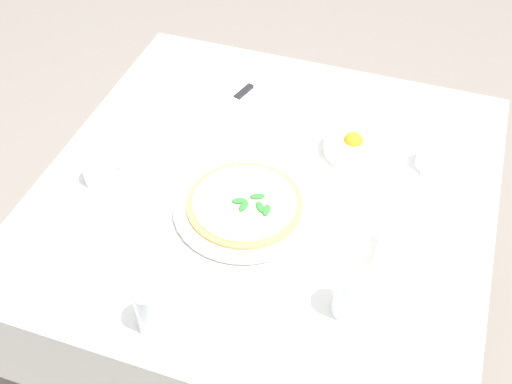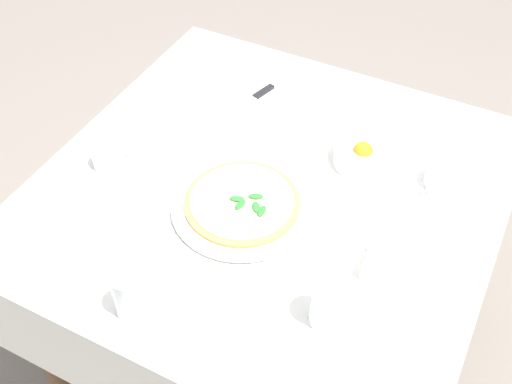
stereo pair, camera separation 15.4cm
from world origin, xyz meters
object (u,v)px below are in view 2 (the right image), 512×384
at_px(pizza_plate, 242,206).
at_px(coffee_cup_center_back, 440,177).
at_px(pizza, 242,202).
at_px(water_glass_left_edge, 327,305).
at_px(napkin_folded, 252,103).
at_px(citrus_bowl, 362,155).
at_px(water_glass_near_right, 129,296).
at_px(dinner_knife, 251,100).
at_px(coffee_cup_back_corner, 108,158).
at_px(menu_card, 369,257).

relative_size(pizza_plate, coffee_cup_center_back, 2.61).
xyz_separation_m(pizza, coffee_cup_center_back, (-0.29, 0.40, 0.00)).
bearing_deg(pizza, water_glass_left_edge, 56.53).
height_order(napkin_folded, citrus_bowl, citrus_bowl).
bearing_deg(water_glass_near_right, dinner_knife, -172.72).
xyz_separation_m(water_glass_left_edge, citrus_bowl, (-0.48, -0.10, -0.03)).
relative_size(pizza, coffee_cup_back_corner, 2.14).
xyz_separation_m(pizza_plate, coffee_cup_back_corner, (0.02, -0.37, 0.02)).
height_order(coffee_cup_center_back, citrus_bowl, same).
bearing_deg(pizza_plate, pizza, 79.41).
xyz_separation_m(pizza, water_glass_near_right, (0.36, -0.07, 0.03)).
bearing_deg(pizza_plate, coffee_cup_back_corner, -86.25).
xyz_separation_m(pizza, water_glass_left_edge, (0.20, 0.30, 0.03)).
xyz_separation_m(coffee_cup_back_corner, water_glass_near_right, (0.34, 0.30, 0.02)).
xyz_separation_m(pizza_plate, napkin_folded, (-0.37, -0.16, -0.00)).
height_order(coffee_cup_back_corner, napkin_folded, coffee_cup_back_corner).
bearing_deg(dinner_knife, water_glass_left_edge, 55.76).
xyz_separation_m(water_glass_left_edge, napkin_folded, (-0.56, -0.46, -0.04)).
height_order(napkin_folded, dinner_knife, dinner_knife).
relative_size(napkin_folded, menu_card, 2.69).
bearing_deg(dinner_knife, water_glass_near_right, 23.54).
bearing_deg(napkin_folded, pizza, 35.90).
bearing_deg(citrus_bowl, water_glass_left_edge, 11.79).
bearing_deg(pizza, citrus_bowl, 145.36).
bearing_deg(coffee_cup_back_corner, menu_card, 89.92).
xyz_separation_m(pizza, menu_card, (0.03, 0.33, 0.01)).
xyz_separation_m(coffee_cup_center_back, dinner_knife, (-0.07, -0.56, -0.00)).
bearing_deg(coffee_cup_back_corner, coffee_cup_center_back, 112.33).
bearing_deg(coffee_cup_back_corner, citrus_bowl, 118.49).
height_order(coffee_cup_center_back, water_glass_near_right, water_glass_near_right).
distance_m(water_glass_left_edge, menu_card, 0.18).
xyz_separation_m(water_glass_near_right, menu_card, (-0.33, 0.40, -0.02)).
distance_m(pizza, dinner_knife, 0.40).
distance_m(coffee_cup_back_corner, dinner_knife, 0.44).
height_order(pizza, menu_card, menu_card).
relative_size(pizza, coffee_cup_center_back, 2.12).
height_order(pizza, citrus_bowl, citrus_bowl).
distance_m(napkin_folded, citrus_bowl, 0.37).
relative_size(coffee_cup_back_corner, menu_card, 1.44).
bearing_deg(pizza, water_glass_near_right, -11.12).
relative_size(coffee_cup_back_corner, water_glass_left_edge, 1.06).
height_order(water_glass_near_right, citrus_bowl, water_glass_near_right).
xyz_separation_m(coffee_cup_center_back, water_glass_near_right, (0.65, -0.47, 0.02)).
xyz_separation_m(coffee_cup_center_back, menu_card, (0.32, -0.07, 0.00)).
xyz_separation_m(coffee_cup_back_corner, napkin_folded, (-0.39, 0.21, -0.02)).
height_order(pizza_plate, napkin_folded, napkin_folded).
relative_size(coffee_cup_back_corner, coffee_cup_center_back, 0.99).
relative_size(water_glass_left_edge, menu_card, 1.36).
bearing_deg(citrus_bowl, pizza, -34.64).
distance_m(water_glass_left_edge, dinner_knife, 0.73).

